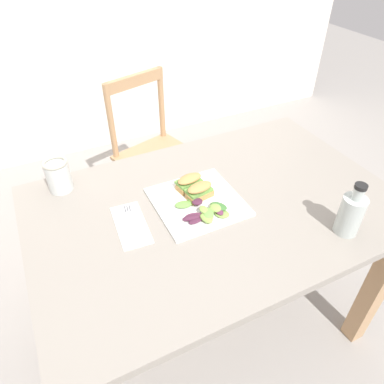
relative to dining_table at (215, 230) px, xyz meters
The scene contains 11 objects.
ground_plane 0.62m from the dining_table, 124.92° to the left, with size 8.98×8.98×0.00m, color gray.
dining_table is the anchor object (origin of this frame).
chair_wooden_far 0.83m from the dining_table, 84.81° to the left, with size 0.50×0.50×0.87m.
plate_lunch 0.15m from the dining_table, 148.86° to the left, with size 0.29×0.29×0.01m, color white.
sandwich_half_front 0.18m from the dining_table, 129.08° to the left, with size 0.10×0.07×0.06m.
sandwich_half_back 0.21m from the dining_table, 114.48° to the left, with size 0.10×0.07×0.06m.
salad_mixed_greens 0.16m from the dining_table, 153.95° to the right, with size 0.17×0.17×0.03m.
napkin_folded 0.33m from the dining_table, behind, with size 0.10×0.21×0.00m, color white.
fork_on_napkin 0.33m from the dining_table, behind, with size 0.05×0.19×0.00m.
bottle_cold_brew 0.47m from the dining_table, 44.02° to the right, with size 0.07×0.07×0.19m.
mason_jar_iced_tea 0.60m from the dining_table, 145.14° to the left, with size 0.09×0.09×0.12m.
Camera 1 is at (-0.43, -0.88, 1.55)m, focal length 33.28 mm.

